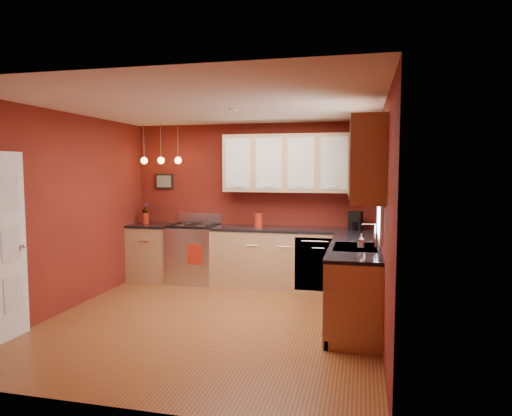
% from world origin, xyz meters
% --- Properties ---
extents(floor, '(4.20, 4.20, 0.00)m').
position_xyz_m(floor, '(0.00, 0.00, 0.00)').
color(floor, '#98592C').
rests_on(floor, ground).
extents(ceiling, '(4.00, 4.20, 0.02)m').
position_xyz_m(ceiling, '(0.00, 0.00, 2.60)').
color(ceiling, silver).
rests_on(ceiling, wall_back).
extents(wall_back, '(4.00, 0.02, 2.60)m').
position_xyz_m(wall_back, '(0.00, 2.10, 1.30)').
color(wall_back, maroon).
rests_on(wall_back, floor).
extents(wall_front, '(4.00, 0.02, 2.60)m').
position_xyz_m(wall_front, '(0.00, -2.10, 1.30)').
color(wall_front, maroon).
rests_on(wall_front, floor).
extents(wall_left, '(0.02, 4.20, 2.60)m').
position_xyz_m(wall_left, '(-2.00, 0.00, 1.30)').
color(wall_left, maroon).
rests_on(wall_left, floor).
extents(wall_right, '(0.02, 4.20, 2.60)m').
position_xyz_m(wall_right, '(2.00, 0.00, 1.30)').
color(wall_right, maroon).
rests_on(wall_right, floor).
extents(base_cabinets_back_left, '(0.70, 0.60, 0.90)m').
position_xyz_m(base_cabinets_back_left, '(-1.65, 1.80, 0.45)').
color(base_cabinets_back_left, tan).
rests_on(base_cabinets_back_left, floor).
extents(base_cabinets_back_right, '(2.54, 0.60, 0.90)m').
position_xyz_m(base_cabinets_back_right, '(0.73, 1.80, 0.45)').
color(base_cabinets_back_right, tan).
rests_on(base_cabinets_back_right, floor).
extents(base_cabinets_right, '(0.60, 2.10, 0.90)m').
position_xyz_m(base_cabinets_right, '(1.70, 0.45, 0.45)').
color(base_cabinets_right, tan).
rests_on(base_cabinets_right, floor).
extents(counter_back_left, '(0.70, 0.62, 0.04)m').
position_xyz_m(counter_back_left, '(-1.65, 1.80, 0.92)').
color(counter_back_left, black).
rests_on(counter_back_left, base_cabinets_back_left).
extents(counter_back_right, '(2.54, 0.62, 0.04)m').
position_xyz_m(counter_back_right, '(0.73, 1.80, 0.92)').
color(counter_back_right, black).
rests_on(counter_back_right, base_cabinets_back_right).
extents(counter_right, '(0.62, 2.10, 0.04)m').
position_xyz_m(counter_right, '(1.70, 0.45, 0.92)').
color(counter_right, black).
rests_on(counter_right, base_cabinets_right).
extents(gas_range, '(0.76, 0.64, 1.11)m').
position_xyz_m(gas_range, '(-0.92, 1.80, 0.48)').
color(gas_range, silver).
rests_on(gas_range, floor).
extents(dishwasher_front, '(0.60, 0.02, 0.80)m').
position_xyz_m(dishwasher_front, '(1.10, 1.51, 0.45)').
color(dishwasher_front, silver).
rests_on(dishwasher_front, base_cabinets_back_right).
extents(sink, '(0.50, 0.70, 0.33)m').
position_xyz_m(sink, '(1.70, 0.30, 0.92)').
color(sink, gray).
rests_on(sink, counter_right).
extents(window, '(0.06, 1.02, 1.22)m').
position_xyz_m(window, '(1.97, 0.30, 1.69)').
color(window, white).
rests_on(window, wall_right).
extents(upper_cabinets_back, '(2.00, 0.35, 0.90)m').
position_xyz_m(upper_cabinets_back, '(0.60, 1.93, 1.95)').
color(upper_cabinets_back, tan).
rests_on(upper_cabinets_back, wall_back).
extents(upper_cabinets_right, '(0.35, 1.95, 0.90)m').
position_xyz_m(upper_cabinets_right, '(1.82, 0.32, 1.95)').
color(upper_cabinets_right, tan).
rests_on(upper_cabinets_right, wall_right).
extents(wall_picture, '(0.32, 0.03, 0.26)m').
position_xyz_m(wall_picture, '(-1.55, 2.08, 1.65)').
color(wall_picture, black).
rests_on(wall_picture, wall_back).
extents(pendant_lights, '(0.71, 0.11, 0.66)m').
position_xyz_m(pendant_lights, '(-1.45, 1.75, 2.01)').
color(pendant_lights, gray).
rests_on(pendant_lights, ceiling).
extents(red_canister, '(0.15, 0.15, 0.22)m').
position_xyz_m(red_canister, '(0.18, 1.80, 1.05)').
color(red_canister, '#AD2412').
rests_on(red_canister, counter_back_right).
extents(red_vase, '(0.11, 0.11, 0.18)m').
position_xyz_m(red_vase, '(-1.80, 1.85, 1.03)').
color(red_vase, '#AD2412').
rests_on(red_vase, counter_back_left).
extents(flowers, '(0.13, 0.13, 0.19)m').
position_xyz_m(flowers, '(-1.80, 1.85, 1.19)').
color(flowers, '#AD2412').
rests_on(flowers, red_vase).
extents(coffee_maker, '(0.23, 0.23, 0.28)m').
position_xyz_m(coffee_maker, '(1.67, 1.86, 1.07)').
color(coffee_maker, black).
rests_on(coffee_maker, counter_back_right).
extents(soap_pump, '(0.09, 0.09, 0.18)m').
position_xyz_m(soap_pump, '(1.77, 0.14, 1.03)').
color(soap_pump, white).
rests_on(soap_pump, counter_right).
extents(dish_towel, '(0.23, 0.02, 0.32)m').
position_xyz_m(dish_towel, '(-0.78, 1.47, 0.52)').
color(dish_towel, '#AD2412').
rests_on(dish_towel, gas_range).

